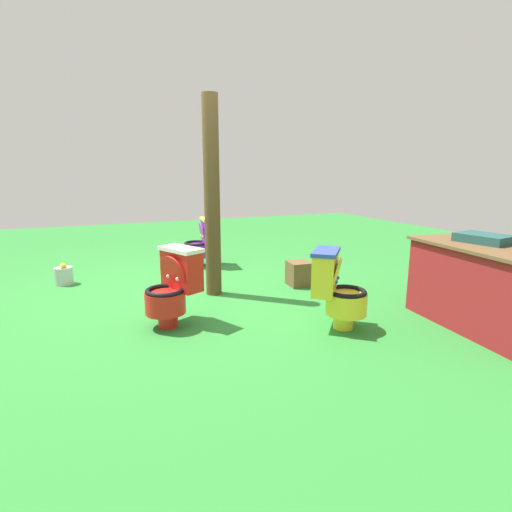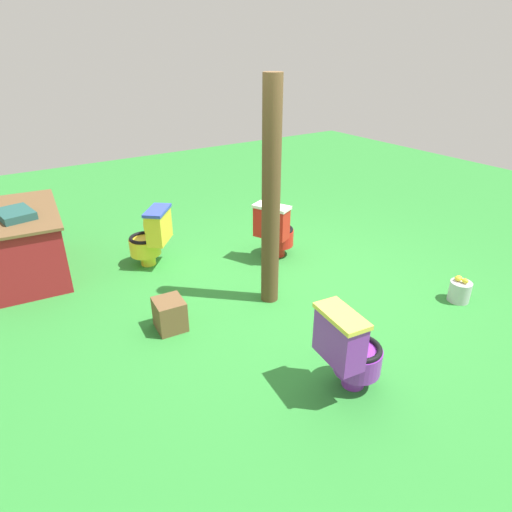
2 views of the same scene
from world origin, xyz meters
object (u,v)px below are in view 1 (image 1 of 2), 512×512
toilet_red (173,286)px  lemon_bucket (64,275)px  small_crate (299,274)px  wooden_post (212,198)px  vendor_table (496,287)px  toilet_yellow (337,288)px  toilet_purple (202,242)px

toilet_red → lemon_bucket: size_ratio=2.63×
small_crate → toilet_red: bearing=-68.4°
toilet_red → wooden_post: (-0.77, 0.63, 0.75)m
wooden_post → lemon_bucket: wooden_post is taller
toilet_red → vendor_table: (1.25, 2.66, 0.02)m
small_crate → toilet_yellow: bearing=-15.5°
wooden_post → vendor_table: bearing=45.0°
toilet_purple → lemon_bucket: (0.28, -1.91, -0.26)m
small_crate → lemon_bucket: bearing=-114.3°
vendor_table → toilet_red: bearing=-115.2°
small_crate → lemon_bucket: size_ratio=1.10×
toilet_red → vendor_table: 2.94m
wooden_post → small_crate: 1.46m
toilet_yellow → lemon_bucket: toilet_yellow is taller
toilet_yellow → toilet_purple: bearing=-130.2°
toilet_red → toilet_purple: (-2.19, 0.90, 0.00)m
toilet_purple → wooden_post: wooden_post is taller
toilet_red → toilet_yellow: bearing=-141.1°
toilet_red → small_crate: bearing=-93.4°
small_crate → wooden_post: bearing=-94.8°
toilet_yellow → small_crate: toilet_yellow is taller
toilet_purple → small_crate: 1.74m
toilet_yellow → vendor_table: 1.44m
toilet_purple → vendor_table: vendor_table is taller
vendor_table → lemon_bucket: 4.85m
toilet_yellow → toilet_purple: 2.89m
toilet_purple → vendor_table: size_ratio=0.47×
toilet_yellow → wooden_post: (-1.44, -0.72, 0.75)m
vendor_table → wooden_post: (-2.03, -2.03, 0.73)m
toilet_purple → wooden_post: bearing=176.6°
toilet_purple → small_crate: (1.51, 0.82, -0.22)m
toilet_red → wooden_post: size_ratio=0.32×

